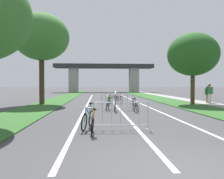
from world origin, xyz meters
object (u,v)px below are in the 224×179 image
object	(u,v)px
pedestrian_waiting	(208,93)
pedestrian_strolling	(209,92)
crowd_barrier_third	(116,97)
tree_right_pine_near	(193,55)
bicycle_yellow_0	(111,99)
tree_left_oak_near	(41,37)
bicycle_white_3	(109,96)
bicycle_green_5	(108,105)
bicycle_blue_1	(115,105)
crowd_barrier_second	(117,103)
bicycle_black_6	(135,106)
crowd_barrier_nearest	(121,116)
bicycle_silver_2	(115,96)
bicycle_red_4	(119,99)
bicycle_orange_7	(92,123)
bicycle_teal_8	(88,119)
crowd_barrier_fourth	(110,94)

from	to	relation	value
pedestrian_waiting	pedestrian_strolling	bearing A→B (deg)	70.50
crowd_barrier_third	tree_right_pine_near	bearing A→B (deg)	-23.15
bicycle_yellow_0	tree_right_pine_near	bearing A→B (deg)	172.96
tree_left_oak_near	crowd_barrier_third	size ratio (longest dim) A/B	3.66
bicycle_white_3	pedestrian_waiting	xyz separation A→B (m)	(8.34, -7.61, 0.61)
tree_left_oak_near	tree_right_pine_near	xyz separation A→B (m)	(12.73, -1.24, -1.52)
tree_left_oak_near	bicycle_green_5	world-z (taller)	tree_left_oak_near
bicycle_blue_1	pedestrian_waiting	bearing A→B (deg)	34.22
crowd_barrier_second	bicycle_black_6	world-z (taller)	crowd_barrier_second
tree_left_oak_near	tree_right_pine_near	size ratio (longest dim) A/B	1.29
tree_right_pine_near	bicycle_black_6	world-z (taller)	tree_right_pine_near
tree_left_oak_near	bicycle_green_5	bearing A→B (deg)	-39.77
crowd_barrier_nearest	bicycle_silver_2	bearing A→B (deg)	86.05
bicycle_blue_1	bicycle_red_4	world-z (taller)	bicycle_blue_1
crowd_barrier_third	bicycle_orange_7	distance (m)	13.22
bicycle_white_3	bicycle_teal_8	xyz separation A→B (m)	(-1.82, -18.20, -0.00)
bicycle_blue_1	bicycle_red_4	xyz separation A→B (m)	(0.89, 6.26, -0.01)
bicycle_teal_8	pedestrian_strolling	distance (m)	14.43
tree_right_pine_near	bicycle_teal_8	world-z (taller)	tree_right_pine_near
pedestrian_strolling	crowd_barrier_fourth	bearing A→B (deg)	126.91
crowd_barrier_second	pedestrian_strolling	bearing A→B (deg)	26.87
bicycle_silver_2	bicycle_green_5	world-z (taller)	bicycle_green_5
bicycle_green_5	pedestrian_strolling	size ratio (longest dim) A/B	0.94
crowd_barrier_fourth	bicycle_teal_8	world-z (taller)	crowd_barrier_fourth
tree_right_pine_near	bicycle_silver_2	size ratio (longest dim) A/B	3.62
crowd_barrier_nearest	crowd_barrier_fourth	size ratio (longest dim) A/B	1.00
crowd_barrier_third	bicycle_red_4	size ratio (longest dim) A/B	1.23
bicycle_black_6	bicycle_silver_2	bearing A→B (deg)	-91.70
crowd_barrier_third	bicycle_green_5	world-z (taller)	crowd_barrier_third
crowd_barrier_fourth	bicycle_teal_8	xyz separation A→B (m)	(-1.89, -18.59, -0.14)
tree_left_oak_near	pedestrian_waiting	bearing A→B (deg)	-1.04
crowd_barrier_second	bicycle_white_3	world-z (taller)	crowd_barrier_second
tree_left_oak_near	bicycle_black_6	bearing A→B (deg)	-37.56
tree_left_oak_near	crowd_barrier_fourth	bearing A→B (deg)	50.92
bicycle_white_3	bicycle_black_6	bearing A→B (deg)	-76.31
bicycle_yellow_0	bicycle_blue_1	xyz separation A→B (m)	(-0.14, -6.30, 0.03)
bicycle_black_6	bicycle_teal_8	size ratio (longest dim) A/B	1.00
pedestrian_strolling	tree_right_pine_near	bearing A→B (deg)	-168.47
bicycle_blue_1	bicycle_red_4	size ratio (longest dim) A/B	0.96
bicycle_white_3	bicycle_red_4	distance (m)	6.52
bicycle_black_6	bicycle_teal_8	distance (m)	6.04
bicycle_green_5	pedestrian_waiting	xyz separation A→B (m)	(9.08, 4.28, 0.62)
crowd_barrier_second	bicycle_red_4	distance (m)	5.79
crowd_barrier_second	bicycle_blue_1	world-z (taller)	crowd_barrier_second
bicycle_silver_2	pedestrian_waiting	distance (m)	10.79
crowd_barrier_fourth	bicycle_black_6	xyz separation A→B (m)	(0.84, -13.20, -0.15)
tree_right_pine_near	bicycle_yellow_0	xyz separation A→B (m)	(-6.72, 2.12, -3.85)
bicycle_red_4	bicycle_black_6	size ratio (longest dim) A/B	1.05
bicycle_green_5	bicycle_teal_8	distance (m)	6.40
bicycle_orange_7	bicycle_teal_8	xyz separation A→B (m)	(-0.19, 0.80, 0.03)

